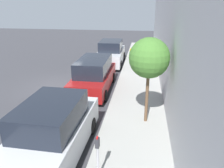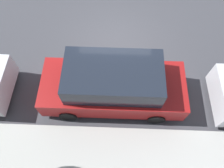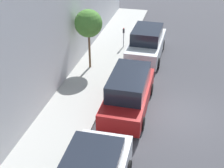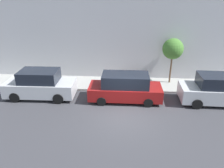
% 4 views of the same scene
% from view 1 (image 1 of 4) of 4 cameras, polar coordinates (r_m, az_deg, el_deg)
% --- Properties ---
extents(ground_plane, '(60.00, 60.00, 0.00)m').
position_cam_1_polar(ground_plane, '(13.87, -13.69, -0.86)').
color(ground_plane, '#38383D').
extents(sidewalk, '(2.70, 32.00, 0.15)m').
position_cam_1_polar(sidewalk, '(12.88, 6.75, -1.71)').
color(sidewalk, '#9E9E99').
rests_on(sidewalk, ground_plane).
extents(parked_suv_nearest, '(2.08, 4.84, 1.98)m').
position_cam_1_polar(parked_suv_nearest, '(7.59, -15.25, -11.92)').
color(parked_suv_nearest, '#B7BABF').
rests_on(parked_suv_nearest, ground_plane).
extents(parked_minivan_second, '(2.02, 4.90, 1.90)m').
position_cam_1_polar(parked_minivan_second, '(12.88, -4.73, 2.38)').
color(parked_minivan_second, maroon).
rests_on(parked_minivan_second, ground_plane).
extents(parked_suv_third, '(2.08, 4.83, 1.98)m').
position_cam_1_polar(parked_suv_third, '(18.48, -0.28, 8.04)').
color(parked_suv_third, '#B7BABF').
rests_on(parked_suv_third, ground_plane).
extents(parking_meter_near, '(0.11, 0.15, 1.37)m').
position_cam_1_polar(parking_meter_near, '(6.37, -3.77, -17.53)').
color(parking_meter_near, '#ADADB2').
rests_on(parking_meter_near, sidewalk).
extents(street_tree, '(1.59, 1.59, 3.55)m').
position_cam_1_polar(street_tree, '(8.60, 9.69, 6.61)').
color(street_tree, brown).
rests_on(street_tree, sidewalk).
extents(fire_hydrant, '(0.20, 0.20, 0.69)m').
position_cam_1_polar(fire_hydrant, '(21.14, 4.91, 8.35)').
color(fire_hydrant, gold).
rests_on(fire_hydrant, sidewalk).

